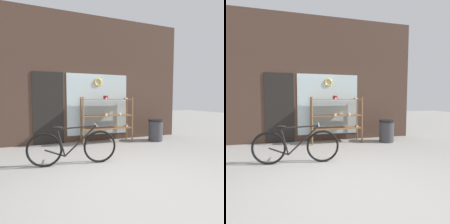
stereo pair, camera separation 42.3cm
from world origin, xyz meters
TOP-DOWN VIEW (x-y plane):
  - ground_plane at (0.00, 0.00)m, footprint 30.00×30.00m
  - storefront_facade at (-0.03, 3.04)m, footprint 6.10×0.13m
  - display_case at (0.40, 2.66)m, footprint 1.55×0.48m
  - bicycle at (-0.81, 1.11)m, footprint 1.75×0.46m
  - trash_bin at (1.92, 2.36)m, footprint 0.47×0.47m

SIDE VIEW (x-z plane):
  - ground_plane at x=0.00m, z-range 0.00..0.00m
  - bicycle at x=-0.81m, z-range -0.04..0.76m
  - trash_bin at x=1.92m, z-range 0.03..0.71m
  - display_case at x=0.40m, z-range 0.14..1.56m
  - storefront_facade at x=-0.03m, z-range -0.05..3.83m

